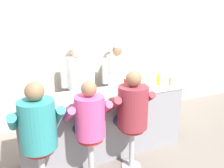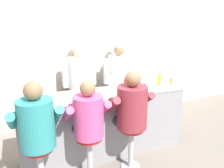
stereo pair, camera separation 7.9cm
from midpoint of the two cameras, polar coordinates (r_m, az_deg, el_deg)
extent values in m
plane|color=slate|center=(3.58, -0.46, -19.44)|extent=(20.00, 20.00, 0.00)
cube|color=beige|center=(4.57, -9.40, 6.60)|extent=(10.00, 0.06, 2.70)
cube|color=gray|center=(3.54, -2.41, -10.40)|extent=(2.59, 0.54, 1.00)
cube|color=silver|center=(3.35, -2.51, -2.39)|extent=(2.64, 0.57, 0.04)
cylinder|color=red|center=(3.37, 2.97, -0.19)|extent=(0.06, 0.06, 0.19)
cone|color=white|center=(3.34, 3.00, 1.81)|extent=(0.05, 0.05, 0.05)
cylinder|color=yellow|center=(3.76, 11.41, 0.98)|extent=(0.06, 0.06, 0.17)
cone|color=yellow|center=(3.73, 11.50, 2.59)|extent=(0.05, 0.05, 0.05)
cylinder|color=orange|center=(3.82, 14.33, 0.61)|extent=(0.03, 0.03, 0.11)
cylinder|color=#287F2D|center=(3.81, 14.39, 1.48)|extent=(0.02, 0.02, 0.01)
cylinder|color=silver|center=(3.43, -0.63, 0.39)|extent=(0.12, 0.12, 0.23)
cube|color=silver|center=(3.46, 0.45, 0.70)|extent=(0.01, 0.01, 0.14)
cylinder|color=white|center=(3.29, -4.14, -2.24)|extent=(0.27, 0.27, 0.02)
ellipsoid|color=#E0BC60|center=(3.28, -4.14, -1.82)|extent=(0.12, 0.09, 0.03)
cylinder|color=#4C7FB7|center=(3.03, -22.57, -4.62)|extent=(0.14, 0.14, 0.06)
cylinder|color=white|center=(3.22, -9.56, -2.17)|extent=(0.10, 0.10, 0.08)
torus|color=white|center=(3.24, -8.50, -1.96)|extent=(0.06, 0.02, 0.06)
cylinder|color=beige|center=(3.16, -12.37, -2.78)|extent=(0.08, 0.08, 0.08)
torus|color=beige|center=(3.17, -11.44, -2.59)|extent=(0.06, 0.01, 0.06)
cube|color=silver|center=(3.55, 7.35, -0.11)|extent=(0.10, 0.06, 0.12)
cube|color=black|center=(3.52, 7.63, -0.24)|extent=(0.06, 0.01, 0.04)
cylinder|color=red|center=(2.82, -19.01, -15.82)|extent=(0.34, 0.34, 0.05)
cylinder|color=#33384C|center=(2.97, -21.57, -13.43)|extent=(0.15, 0.41, 0.15)
cylinder|color=#33384C|center=(2.98, -17.54, -12.91)|extent=(0.15, 0.41, 0.15)
cylinder|color=teal|center=(2.67, -19.62, -10.00)|extent=(0.41, 0.41, 0.58)
cylinder|color=teal|center=(2.76, -25.34, -9.09)|extent=(0.11, 0.44, 0.35)
cylinder|color=teal|center=(2.79, -14.61, -7.77)|extent=(0.11, 0.44, 0.35)
sphere|color=#8C6647|center=(2.53, -20.45, -1.83)|extent=(0.21, 0.21, 0.21)
cylinder|color=#B2B5BA|center=(3.08, -6.28, -18.70)|extent=(0.07, 0.07, 0.61)
cylinder|color=red|center=(2.92, -6.47, -13.81)|extent=(0.34, 0.34, 0.05)
cylinder|color=#33384C|center=(3.04, -9.41, -11.83)|extent=(0.14, 0.38, 0.14)
cylinder|color=#33384C|center=(3.08, -5.94, -11.23)|extent=(0.14, 0.38, 0.14)
cylinder|color=#E54C8C|center=(2.78, -6.65, -8.52)|extent=(0.38, 0.38, 0.54)
cylinder|color=#E54C8C|center=(2.81, -12.07, -7.91)|extent=(0.10, 0.41, 0.33)
cylinder|color=#E54C8C|center=(2.94, -2.88, -6.48)|extent=(0.10, 0.41, 0.33)
sphere|color=#8C6647|center=(2.65, -6.90, -1.23)|extent=(0.20, 0.20, 0.20)
cylinder|color=#B2B5BA|center=(3.47, 4.33, -20.59)|extent=(0.28, 0.28, 0.02)
cylinder|color=#B2B5BA|center=(3.29, 4.45, -16.15)|extent=(0.07, 0.07, 0.61)
cylinder|color=red|center=(3.14, 4.56, -11.48)|extent=(0.34, 0.34, 0.05)
cylinder|color=#33384C|center=(3.24, 1.12, -9.71)|extent=(0.16, 0.42, 0.16)
cylinder|color=#33384C|center=(3.33, 4.38, -9.03)|extent=(0.16, 0.42, 0.16)
cylinder|color=maroon|center=(3.01, 4.70, -6.06)|extent=(0.42, 0.42, 0.59)
cylinder|color=maroon|center=(2.98, -0.82, -5.58)|extent=(0.11, 0.45, 0.36)
cylinder|color=maroon|center=(3.22, 7.74, -4.09)|extent=(0.11, 0.45, 0.36)
sphere|color=#8C6647|center=(2.88, 4.87, 1.39)|extent=(0.22, 0.22, 0.22)
cube|color=#232328|center=(4.53, -8.99, -5.88)|extent=(0.34, 0.19, 0.81)
cube|color=white|center=(4.43, -8.89, -4.16)|extent=(0.30, 0.02, 0.49)
cylinder|color=white|center=(4.32, -9.39, 2.88)|extent=(0.44, 0.44, 0.61)
sphere|color=#DBB28E|center=(4.25, -9.63, 8.24)|extent=(0.21, 0.21, 0.21)
cylinder|color=white|center=(4.24, -9.72, 10.20)|extent=(0.19, 0.19, 0.17)
cylinder|color=white|center=(4.26, -13.01, 2.45)|extent=(0.12, 0.12, 0.52)
cylinder|color=white|center=(4.41, -5.87, 3.20)|extent=(0.12, 0.12, 0.52)
cube|color=#232328|center=(4.75, 0.85, -4.65)|extent=(0.34, 0.18, 0.81)
cube|color=white|center=(4.66, 1.13, -2.99)|extent=(0.30, 0.02, 0.48)
cylinder|color=white|center=(4.56, 0.89, 3.70)|extent=(0.44, 0.44, 0.61)
sphere|color=#8C6647|center=(4.49, 0.91, 8.78)|extent=(0.21, 0.21, 0.21)
cylinder|color=white|center=(4.47, 0.92, 10.63)|extent=(0.19, 0.19, 0.17)
cylinder|color=white|center=(4.44, -2.36, 3.34)|extent=(0.12, 0.12, 0.51)
cylinder|color=white|center=(4.68, 3.98, 3.95)|extent=(0.12, 0.12, 0.51)
camera|label=1|loc=(0.04, -90.68, -0.19)|focal=35.00mm
camera|label=2|loc=(0.04, 89.32, 0.19)|focal=35.00mm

